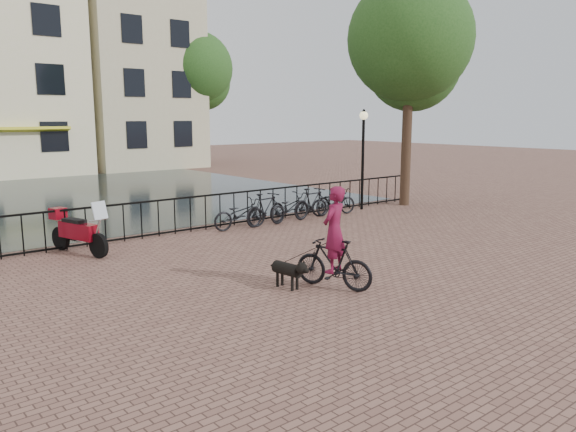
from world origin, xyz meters
TOP-DOWN VIEW (x-y plane):
  - ground at (0.00, 0.00)m, footprint 100.00×100.00m
  - canal_water at (0.00, 17.30)m, footprint 20.00×20.00m
  - railing at (0.00, 8.00)m, footprint 20.00×0.05m
  - canal_house_right at (8.50, 30.00)m, footprint 7.00×9.00m
  - tree_near_right at (9.20, 7.30)m, footprint 4.48×4.48m
  - tree_far_right at (12.00, 27.00)m, footprint 4.76×4.76m
  - lamp_post at (7.20, 7.60)m, footprint 0.30×0.30m
  - cyclist at (-0.08, 1.52)m, footprint 1.01×1.75m
  - dog at (-0.78, 2.08)m, footprint 0.38×0.92m
  - motorcycle at (-2.90, 7.39)m, footprint 0.98×1.97m
  - parked_bike_0 at (1.80, 7.40)m, footprint 1.75×0.71m
  - parked_bike_1 at (2.75, 7.40)m, footprint 1.72×0.74m
  - parked_bike_2 at (3.70, 7.40)m, footprint 1.79×0.85m
  - parked_bike_3 at (4.65, 7.40)m, footprint 1.70×0.61m
  - parked_bike_4 at (5.60, 7.40)m, footprint 1.79×0.87m

SIDE VIEW (x-z plane):
  - ground at x=0.00m, z-range 0.00..0.00m
  - canal_water at x=0.00m, z-range 0.00..0.00m
  - dog at x=-0.78m, z-range 0.00..0.60m
  - parked_bike_0 at x=1.80m, z-range 0.00..0.90m
  - parked_bike_2 at x=3.70m, z-range 0.00..0.90m
  - parked_bike_4 at x=5.60m, z-range 0.00..0.90m
  - parked_bike_1 at x=2.75m, z-range 0.00..1.00m
  - parked_bike_3 at x=4.65m, z-range 0.00..1.00m
  - railing at x=0.00m, z-range -0.01..1.02m
  - motorcycle at x=-2.90m, z-range 0.00..1.37m
  - cyclist at x=-0.08m, z-range -0.28..2.03m
  - lamp_post at x=7.20m, z-range 0.65..4.10m
  - tree_near_right at x=9.20m, z-range 1.85..10.09m
  - tree_far_right at x=12.00m, z-range 1.97..10.73m
  - canal_house_right at x=8.50m, z-range 0.00..13.30m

